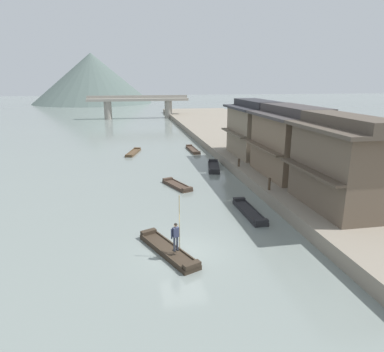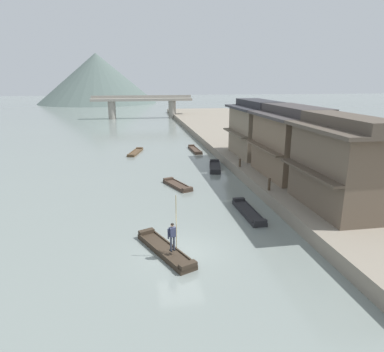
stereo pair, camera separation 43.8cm
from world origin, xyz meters
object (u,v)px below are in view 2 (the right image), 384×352
(boat_moored_nearest, at_px, (215,167))
(mooring_post_dock_mid, at_px, (240,163))
(house_waterfront_nearest, at_px, (343,164))
(mooring_post_dock_near, at_px, (269,184))
(boat_moored_far, at_px, (195,150))
(house_waterfront_tall, at_px, (257,129))
(boatman_person, at_px, (173,233))
(boat_midriver_drifting, at_px, (248,212))
(boat_foreground_poled, at_px, (165,250))
(boat_moored_second, at_px, (135,152))
(house_waterfront_second, at_px, (293,142))
(boat_moored_third, at_px, (177,185))
(stone_bridge, at_px, (142,104))

(boat_moored_nearest, xyz_separation_m, mooring_post_dock_mid, (1.77, -3.09, 1.16))
(house_waterfront_nearest, bearing_deg, mooring_post_dock_near, 126.65)
(boat_moored_far, distance_m, house_waterfront_tall, 10.49)
(boatman_person, height_order, boat_midriver_drifting, boatman_person)
(boat_moored_nearest, xyz_separation_m, house_waterfront_nearest, (4.96, -15.00, 3.77))
(boat_foreground_poled, relative_size, boat_midriver_drifting, 1.05)
(boat_midriver_drifting, distance_m, mooring_post_dock_mid, 10.27)
(house_waterfront_nearest, xyz_separation_m, mooring_post_dock_mid, (-3.18, 11.91, -2.61))
(boat_moored_second, xyz_separation_m, house_waterfront_second, (13.72, -16.40, 3.83))
(boat_moored_third, height_order, mooring_post_dock_near, mooring_post_dock_near)
(boat_moored_far, bearing_deg, boat_moored_nearest, -87.40)
(boat_foreground_poled, height_order, boat_moored_nearest, boat_moored_nearest)
(house_waterfront_tall, distance_m, mooring_post_dock_mid, 6.51)
(boat_midriver_drifting, bearing_deg, boat_moored_nearest, 87.30)
(boat_midriver_drifting, relative_size, house_waterfront_tall, 0.58)
(boat_moored_nearest, distance_m, mooring_post_dock_near, 10.94)
(boat_midriver_drifting, xyz_separation_m, house_waterfront_tall, (5.79, 14.81, 3.79))
(boat_midriver_drifting, bearing_deg, boat_moored_third, 119.52)
(boat_moored_second, bearing_deg, stone_bridge, 87.00)
(mooring_post_dock_near, bearing_deg, boat_moored_nearest, 99.39)
(boat_foreground_poled, distance_m, house_waterfront_second, 16.88)
(boat_moored_far, xyz_separation_m, house_waterfront_nearest, (5.40, -24.80, 3.81))
(boat_foreground_poled, height_order, boat_moored_second, boat_foreground_poled)
(boat_moored_nearest, height_order, house_waterfront_nearest, house_waterfront_nearest)
(boat_moored_nearest, distance_m, mooring_post_dock_mid, 3.75)
(house_waterfront_second, relative_size, house_waterfront_tall, 1.02)
(boat_moored_nearest, bearing_deg, mooring_post_dock_mid, -60.15)
(boat_foreground_poled, relative_size, stone_bridge, 0.20)
(boat_midriver_drifting, bearing_deg, boat_foreground_poled, -143.84)
(boat_moored_nearest, xyz_separation_m, boat_moored_third, (-4.77, -5.66, -0.04))
(boat_moored_second, distance_m, house_waterfront_second, 21.73)
(boat_midriver_drifting, height_order, mooring_post_dock_near, mooring_post_dock_near)
(boat_moored_second, distance_m, house_waterfront_nearest, 28.26)
(boatman_person, distance_m, mooring_post_dock_mid, 17.46)
(boat_moored_second, relative_size, house_waterfront_second, 0.59)
(boat_moored_second, xyz_separation_m, boat_moored_third, (3.58, -15.29, 0.02))
(boat_foreground_poled, relative_size, house_waterfront_nearest, 0.63)
(boatman_person, xyz_separation_m, house_waterfront_tall, (11.81, 20.20, 2.45))
(boat_moored_nearest, xyz_separation_m, mooring_post_dock_near, (1.77, -10.73, 1.25))
(boat_midriver_drifting, height_order, stone_bridge, stone_bridge)
(boat_moored_second, distance_m, mooring_post_dock_near, 22.77)
(boat_foreground_poled, relative_size, boat_moored_second, 1.00)
(house_waterfront_nearest, xyz_separation_m, house_waterfront_tall, (0.22, 16.81, -0.00))
(boat_moored_third, bearing_deg, boat_moored_nearest, 49.84)
(boat_moored_nearest, height_order, boat_moored_far, boat_moored_nearest)
(mooring_post_dock_mid, bearing_deg, house_waterfront_nearest, -75.04)
(house_waterfront_tall, xyz_separation_m, mooring_post_dock_mid, (-3.41, -4.90, -2.61))
(boat_moored_nearest, bearing_deg, house_waterfront_tall, 19.21)
(boat_moored_far, distance_m, mooring_post_dock_near, 20.68)
(boat_midriver_drifting, xyz_separation_m, mooring_post_dock_mid, (2.39, 9.91, 1.18))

